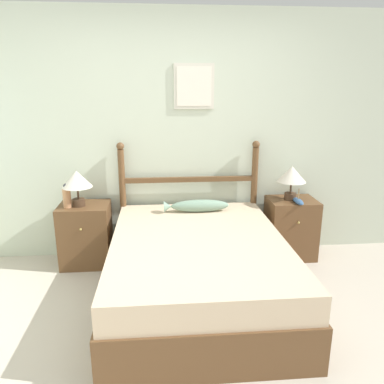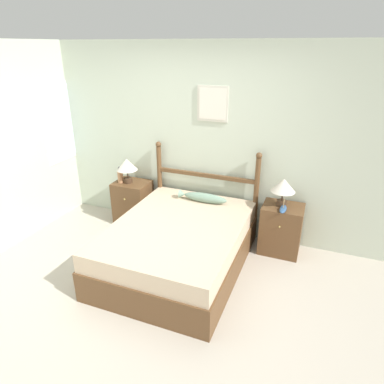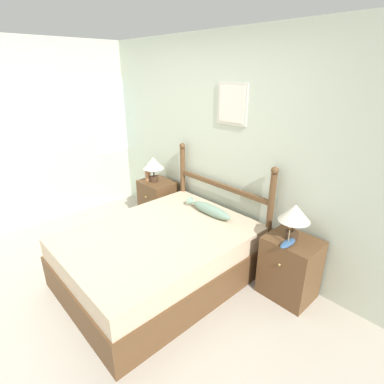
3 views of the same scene
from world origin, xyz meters
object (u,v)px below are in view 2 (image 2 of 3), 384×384
Objects in this scene: fish_pillow at (203,197)px; model_boat at (283,209)px; table_lamp_left at (127,166)px; table_lamp_right at (283,187)px; bed at (178,246)px; nightstand_left at (133,202)px; nightstand_right at (281,229)px; bottle at (120,175)px.

model_boat is at bearing -1.64° from fish_pillow.
table_lamp_right is at bearing 0.75° from table_lamp_left.
fish_pillow is at bearing 85.17° from bed.
nightstand_left reaches higher than bed.
nightstand_left is 2.17m from nightstand_right.
table_lamp_right reaches higher than model_boat.
fish_pillow is at bearing 178.36° from model_boat.
nightstand_left is at bearing 24.44° from bottle.
nightstand_left is at bearing 143.94° from bed.
table_lamp_right is (2.18, 0.03, 0.00)m from table_lamp_left.
bed is 8.55× the size of model_boat.
fish_pillow is (-1.04, 0.03, -0.03)m from model_boat.
bed is at bearing -36.06° from nightstand_left.
nightstand_right is 2.28m from table_lamp_left.
table_lamp_right is (1.06, 0.79, 0.62)m from bed.
model_boat is at bearing -73.30° from table_lamp_right.
nightstand_right is at bearing 36.06° from bed.
bed is at bearing -94.83° from fish_pillow.
table_lamp_left reaches higher than nightstand_right.
bed is at bearing -148.90° from model_boat.
bed is 1.33m from model_boat.
bottle reaches higher than model_boat.
table_lamp_right is at bearing 0.04° from nightstand_left.
fish_pillow reaches higher than nightstand_right.
bed is 3.06× the size of nightstand_left.
bottle is at bearing 178.38° from fish_pillow.
table_lamp_right is 1.04m from fish_pillow.
bed is at bearing -30.68° from bottle.
bottle is at bearing 178.37° from model_boat.
model_boat is at bearing -1.63° from bottle.
fish_pillow is at bearing -4.99° from nightstand_left.
nightstand_right is at bearing 94.31° from model_boat.
fish_pillow is at bearing -1.62° from bottle.
bed is at bearing -143.94° from nightstand_right.
bottle is (-0.10, -0.04, -0.15)m from table_lamp_left.
table_lamp_left reaches higher than bottle.
table_lamp_right is at bearing 5.80° from fish_pillow.
nightstand_right is 1.08m from fish_pillow.
nightstand_right is 2.80× the size of model_boat.
bed is 1.46m from table_lamp_right.
table_lamp_left reaches higher than model_boat.
nightstand_left is 2.80× the size of model_boat.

